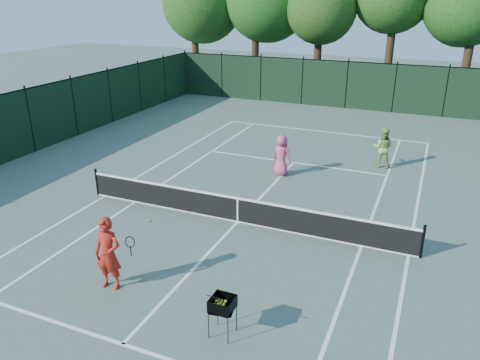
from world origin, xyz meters
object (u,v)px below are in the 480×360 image
at_px(coach, 108,254).
at_px(player_green, 383,148).
at_px(player_pink, 282,155).
at_px(loose_ball_midcourt, 148,221).
at_px(ball_hopper, 222,304).

distance_m(coach, player_green, 13.22).
bearing_deg(player_pink, loose_ball_midcourt, 82.34).
distance_m(player_green, loose_ball_midcourt, 10.79).
height_order(player_pink, player_green, player_green).
height_order(ball_hopper, loose_ball_midcourt, ball_hopper).
bearing_deg(ball_hopper, player_pink, 90.11).
relative_size(player_pink, player_green, 0.98).
relative_size(player_pink, loose_ball_midcourt, 25.47).
relative_size(coach, player_pink, 1.15).
bearing_deg(ball_hopper, player_green, 70.92).
bearing_deg(coach, loose_ball_midcourt, 102.17).
distance_m(player_pink, loose_ball_midcourt, 6.56).
xyz_separation_m(ball_hopper, loose_ball_midcourt, (-4.67, 4.07, -0.79)).
relative_size(ball_hopper, loose_ball_midcourt, 14.45).
bearing_deg(player_green, loose_ball_midcourt, 53.88).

